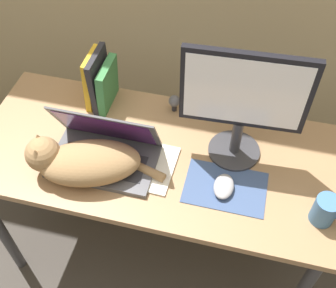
# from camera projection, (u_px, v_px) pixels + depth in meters

# --- Properties ---
(desk) EXTENTS (1.31, 0.59, 0.72)m
(desk) POSITION_uv_depth(u_px,v_px,m) (154.00, 167.00, 1.58)
(desk) COLOR #93704C
(desk) RESTS_ON ground_plane
(laptop) EXTENTS (0.37, 0.23, 0.22)m
(laptop) POSITION_uv_depth(u_px,v_px,m) (105.00, 151.00, 1.46)
(laptop) COLOR #4C4C51
(laptop) RESTS_ON desk
(cat) EXTENTS (0.47, 0.28, 0.15)m
(cat) POSITION_uv_depth(u_px,v_px,m) (82.00, 161.00, 1.40)
(cat) COLOR #99754C
(cat) RESTS_ON desk
(external_monitor) EXTENTS (0.40, 0.19, 0.44)m
(external_monitor) POSITION_uv_depth(u_px,v_px,m) (243.00, 102.00, 1.32)
(external_monitor) COLOR #333338
(external_monitor) RESTS_ON desk
(mousepad) EXTENTS (0.27, 0.19, 0.00)m
(mousepad) POSITION_uv_depth(u_px,v_px,m) (225.00, 187.00, 1.41)
(mousepad) COLOR #384C75
(mousepad) RESTS_ON desk
(computer_mouse) EXTENTS (0.07, 0.10, 0.03)m
(computer_mouse) POSITION_uv_depth(u_px,v_px,m) (224.00, 186.00, 1.40)
(computer_mouse) COLOR #99999E
(computer_mouse) RESTS_ON mousepad
(book_row) EXTENTS (0.09, 0.17, 0.23)m
(book_row) POSITION_uv_depth(u_px,v_px,m) (100.00, 81.00, 1.60)
(book_row) COLOR gold
(book_row) RESTS_ON desk
(notepad) EXTENTS (0.17, 0.22, 0.01)m
(notepad) POSITION_uv_depth(u_px,v_px,m) (151.00, 166.00, 1.47)
(notepad) COLOR silver
(notepad) RESTS_ON desk
(webcam) EXTENTS (0.05, 0.05, 0.07)m
(webcam) POSITION_uv_depth(u_px,v_px,m) (174.00, 102.00, 1.62)
(webcam) COLOR #232328
(webcam) RESTS_ON desk
(mug) EXTENTS (0.12, 0.08, 0.10)m
(mug) POSITION_uv_depth(u_px,v_px,m) (326.00, 210.00, 1.30)
(mug) COLOR teal
(mug) RESTS_ON desk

